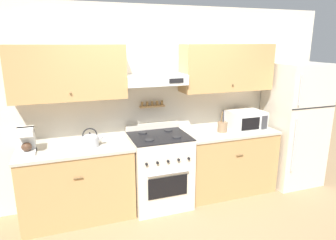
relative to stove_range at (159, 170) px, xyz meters
name	(u,v)px	position (x,y,z in m)	size (l,w,h in m)	color
ground_plane	(167,214)	(0.00, -0.28, -0.48)	(16.00, 16.00, 0.00)	#937551
wall_back	(152,93)	(0.00, 0.30, 0.96)	(5.20, 0.46, 2.55)	beige
counter_left	(78,183)	(-1.02, 0.04, -0.03)	(1.31, 0.63, 0.90)	tan
counter_right	(227,161)	(1.03, 0.04, -0.03)	(1.31, 0.63, 0.90)	tan
stove_range	(159,170)	(0.00, 0.00, 0.00)	(0.73, 0.69, 1.03)	beige
refrigerator	(294,124)	(2.10, -0.01, 0.43)	(0.75, 0.71, 1.81)	beige
tea_kettle	(90,140)	(-0.84, 0.03, 0.50)	(0.26, 0.20, 0.22)	#B7B7BC
coffee_maker	(26,140)	(-1.53, 0.06, 0.56)	(0.17, 0.23, 0.28)	white
microwave	(246,120)	(1.30, 0.05, 0.55)	(0.46, 0.41, 0.26)	white
utensil_crock	(222,127)	(0.92, 0.03, 0.49)	(0.13, 0.13, 0.29)	#8E7051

